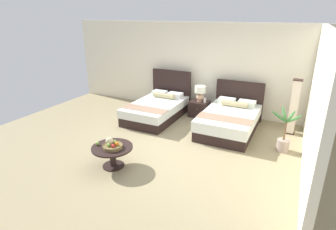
{
  "coord_description": "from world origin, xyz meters",
  "views": [
    {
      "loc": [
        2.57,
        -5.2,
        2.96
      ],
      "look_at": [
        -0.18,
        0.45,
        0.62
      ],
      "focal_mm": 29.39,
      "sensor_mm": 36.0,
      "label": 1
    }
  ],
  "objects_px": {
    "bed_near_window": "(157,108)",
    "bed_near_corner": "(230,120)",
    "potted_palm": "(284,138)",
    "coffee_table": "(113,152)",
    "fruit_bowl": "(112,145)",
    "loose_apple": "(98,143)",
    "table_lamp": "(200,92)",
    "vase": "(205,100)",
    "nightstand": "(199,109)",
    "floor_lamp_corner": "(294,107)"
  },
  "relations": [
    {
      "from": "bed_near_window",
      "to": "bed_near_corner",
      "type": "xyz_separation_m",
      "value": [
        2.17,
        -0.01,
        0.01
      ]
    },
    {
      "from": "bed_near_window",
      "to": "potted_palm",
      "type": "distance_m",
      "value": 3.61
    },
    {
      "from": "coffee_table",
      "to": "fruit_bowl",
      "type": "height_order",
      "value": "fruit_bowl"
    },
    {
      "from": "fruit_bowl",
      "to": "loose_apple",
      "type": "height_order",
      "value": "fruit_bowl"
    },
    {
      "from": "table_lamp",
      "to": "coffee_table",
      "type": "xyz_separation_m",
      "value": [
        -0.59,
        -3.52,
        -0.43
      ]
    },
    {
      "from": "bed_near_window",
      "to": "potted_palm",
      "type": "height_order",
      "value": "bed_near_window"
    },
    {
      "from": "table_lamp",
      "to": "bed_near_window",
      "type": "bearing_deg",
      "value": -148.75
    },
    {
      "from": "coffee_table",
      "to": "vase",
      "type": "bearing_deg",
      "value": 77.56
    },
    {
      "from": "loose_apple",
      "to": "bed_near_window",
      "type": "bearing_deg",
      "value": 93.71
    },
    {
      "from": "bed_near_corner",
      "to": "table_lamp",
      "type": "bearing_deg",
      "value": 148.06
    },
    {
      "from": "vase",
      "to": "fruit_bowl",
      "type": "bearing_deg",
      "value": -101.79
    },
    {
      "from": "bed_near_corner",
      "to": "nightstand",
      "type": "height_order",
      "value": "bed_near_corner"
    },
    {
      "from": "bed_near_window",
      "to": "vase",
      "type": "xyz_separation_m",
      "value": [
        1.26,
        0.6,
        0.26
      ]
    },
    {
      "from": "bed_near_corner",
      "to": "nightstand",
      "type": "xyz_separation_m",
      "value": [
        -1.08,
        0.66,
        -0.07
      ]
    },
    {
      "from": "nightstand",
      "to": "fruit_bowl",
      "type": "distance_m",
      "value": 3.59
    },
    {
      "from": "loose_apple",
      "to": "potted_palm",
      "type": "height_order",
      "value": "potted_palm"
    },
    {
      "from": "floor_lamp_corner",
      "to": "coffee_table",
      "type": "bearing_deg",
      "value": -132.95
    },
    {
      "from": "coffee_table",
      "to": "bed_near_window",
      "type": "bearing_deg",
      "value": 99.86
    },
    {
      "from": "table_lamp",
      "to": "fruit_bowl",
      "type": "xyz_separation_m",
      "value": [
        -0.56,
        -3.56,
        -0.25
      ]
    },
    {
      "from": "vase",
      "to": "fruit_bowl",
      "type": "relative_size",
      "value": 0.38
    },
    {
      "from": "fruit_bowl",
      "to": "vase",
      "type": "bearing_deg",
      "value": 78.21
    },
    {
      "from": "bed_near_corner",
      "to": "nightstand",
      "type": "distance_m",
      "value": 1.27
    },
    {
      "from": "vase",
      "to": "potted_palm",
      "type": "bearing_deg",
      "value": -28.07
    },
    {
      "from": "bed_near_window",
      "to": "potted_palm",
      "type": "xyz_separation_m",
      "value": [
        3.55,
        -0.62,
        0.04
      ]
    },
    {
      "from": "nightstand",
      "to": "vase",
      "type": "distance_m",
      "value": 0.36
    },
    {
      "from": "bed_near_corner",
      "to": "coffee_table",
      "type": "bearing_deg",
      "value": -120.49
    },
    {
      "from": "vase",
      "to": "floor_lamp_corner",
      "type": "xyz_separation_m",
      "value": [
        2.38,
        -0.08,
        0.17
      ]
    },
    {
      "from": "fruit_bowl",
      "to": "nightstand",
      "type": "bearing_deg",
      "value": 81.01
    },
    {
      "from": "bed_near_window",
      "to": "bed_near_corner",
      "type": "distance_m",
      "value": 2.17
    },
    {
      "from": "bed_near_corner",
      "to": "fruit_bowl",
      "type": "bearing_deg",
      "value": -119.68
    },
    {
      "from": "bed_near_window",
      "to": "vase",
      "type": "height_order",
      "value": "bed_near_window"
    },
    {
      "from": "vase",
      "to": "loose_apple",
      "type": "xyz_separation_m",
      "value": [
        -1.07,
        -3.53,
        -0.06
      ]
    },
    {
      "from": "bed_near_corner",
      "to": "loose_apple",
      "type": "relative_size",
      "value": 26.88
    },
    {
      "from": "bed_near_corner",
      "to": "floor_lamp_corner",
      "type": "height_order",
      "value": "floor_lamp_corner"
    },
    {
      "from": "coffee_table",
      "to": "floor_lamp_corner",
      "type": "bearing_deg",
      "value": 47.05
    },
    {
      "from": "coffee_table",
      "to": "floor_lamp_corner",
      "type": "xyz_separation_m",
      "value": [
        3.15,
        3.38,
        0.39
      ]
    },
    {
      "from": "nightstand",
      "to": "fruit_bowl",
      "type": "height_order",
      "value": "fruit_bowl"
    },
    {
      "from": "loose_apple",
      "to": "floor_lamp_corner",
      "type": "height_order",
      "value": "floor_lamp_corner"
    },
    {
      "from": "potted_palm",
      "to": "loose_apple",
      "type": "bearing_deg",
      "value": -145.5
    },
    {
      "from": "potted_palm",
      "to": "nightstand",
      "type": "bearing_deg",
      "value": 152.86
    },
    {
      "from": "bed_near_window",
      "to": "coffee_table",
      "type": "relative_size",
      "value": 2.59
    },
    {
      "from": "loose_apple",
      "to": "bed_near_corner",
      "type": "bearing_deg",
      "value": 55.78
    },
    {
      "from": "bed_near_corner",
      "to": "coffee_table",
      "type": "relative_size",
      "value": 2.56
    },
    {
      "from": "floor_lamp_corner",
      "to": "potted_palm",
      "type": "height_order",
      "value": "floor_lamp_corner"
    },
    {
      "from": "floor_lamp_corner",
      "to": "bed_near_window",
      "type": "bearing_deg",
      "value": -171.9
    },
    {
      "from": "table_lamp",
      "to": "fruit_bowl",
      "type": "height_order",
      "value": "table_lamp"
    },
    {
      "from": "nightstand",
      "to": "fruit_bowl",
      "type": "xyz_separation_m",
      "value": [
        -0.56,
        -3.54,
        0.27
      ]
    },
    {
      "from": "nightstand",
      "to": "loose_apple",
      "type": "height_order",
      "value": "loose_apple"
    },
    {
      "from": "fruit_bowl",
      "to": "table_lamp",
      "type": "bearing_deg",
      "value": 81.06
    },
    {
      "from": "loose_apple",
      "to": "potted_palm",
      "type": "bearing_deg",
      "value": 34.5
    }
  ]
}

